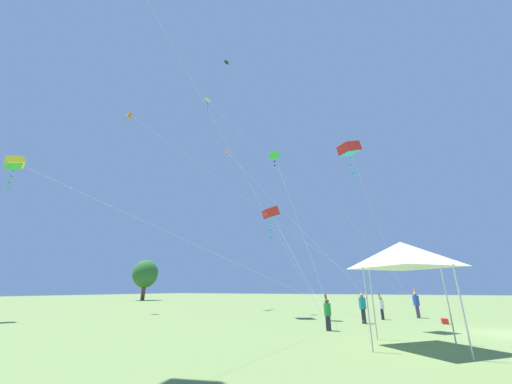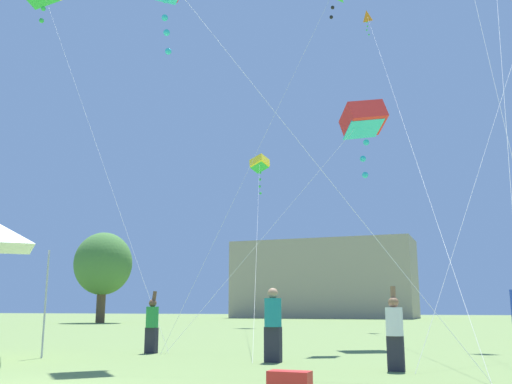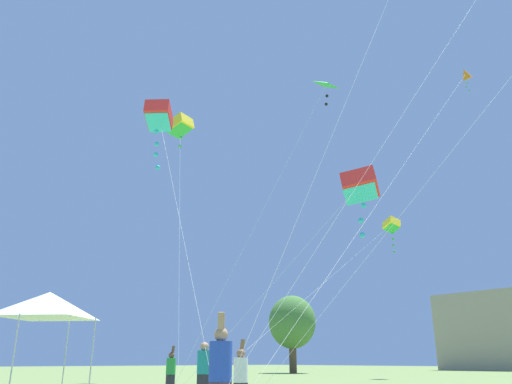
# 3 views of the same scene
# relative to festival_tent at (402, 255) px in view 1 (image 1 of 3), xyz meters

# --- Properties ---
(tree_far_left) EXTENTS (4.97, 4.47, 7.49)m
(tree_far_left) POSITION_rel_festival_tent_xyz_m (30.42, 44.43, 1.51)
(tree_far_left) COLOR brown
(tree_far_left) RESTS_ON ground
(festival_tent) EXTENTS (3.14, 3.14, 3.85)m
(festival_tent) POSITION_rel_festival_tent_xyz_m (0.00, 0.00, 0.00)
(festival_tent) COLOR #B7B7BC
(festival_tent) RESTS_ON ground
(cooler_box) EXTENTS (0.67, 0.33, 0.31)m
(cooler_box) POSITION_rel_festival_tent_xyz_m (9.35, -2.07, -3.18)
(cooler_box) COLOR red
(cooler_box) RESTS_ON ground
(person_green_shirt) EXTENTS (0.36, 0.36, 1.78)m
(person_green_shirt) POSITION_rel_festival_tent_xyz_m (3.25, 3.83, -2.47)
(person_green_shirt) COLOR #282833
(person_green_shirt) RESTS_ON ground
(person_blue_shirt) EXTENTS (0.43, 0.43, 2.11)m
(person_blue_shirt) POSITION_rel_festival_tent_xyz_m (12.91, -0.86, -2.31)
(person_blue_shirt) COLOR #473860
(person_blue_shirt) RESTS_ON ground
(person_white_shirt) EXTENTS (0.36, 0.36, 1.75)m
(person_white_shirt) POSITION_rel_festival_tent_xyz_m (10.53, 1.50, -2.49)
(person_white_shirt) COLOR #282833
(person_white_shirt) RESTS_ON ground
(person_teal_shirt) EXTENTS (0.42, 0.42, 1.77)m
(person_teal_shirt) POSITION_rel_festival_tent_xyz_m (7.48, 2.47, -2.38)
(person_teal_shirt) COLOR #282833
(person_teal_shirt) RESTS_ON ground
(kite_black_delta_0) EXTENTS (2.30, 17.47, 29.15)m
(kite_black_delta_0) POSITION_rel_festival_tent_xyz_m (11.45, 15.15, 24.53)
(kite_black_delta_0) COLOR silver
(kite_black_delta_0) RESTS_ON ground
(kite_yellow_delta_1) EXTENTS (2.34, 22.27, 27.43)m
(kite_yellow_delta_1) POSITION_rel_festival_tent_xyz_m (14.47, 20.37, 23.38)
(kite_yellow_delta_1) COLOR silver
(kite_yellow_delta_1) RESTS_ON ground
(kite_green_delta_2) EXTENTS (4.69, 5.40, 13.29)m
(kite_green_delta_2) POSITION_rel_festival_tent_xyz_m (7.87, 8.31, 9.56)
(kite_green_delta_2) COLOR silver
(kite_green_delta_2) RESTS_ON ground
(kite_orange_diamond_3) EXTENTS (6.40, 26.31, 21.63)m
(kite_orange_diamond_3) POSITION_rel_festival_tent_xyz_m (6.42, 25.36, 17.67)
(kite_orange_diamond_3) COLOR silver
(kite_orange_diamond_3) RESTS_ON ground
(kite_yellow_box_5) EXTENTS (10.00, 25.60, 12.36)m
(kite_yellow_box_5) POSITION_rel_festival_tent_xyz_m (-2.13, 26.95, 8.33)
(kite_yellow_box_5) COLOR silver
(kite_yellow_box_5) RESTS_ON ground
(kite_pink_delta_6) EXTENTS (6.41, 17.85, 20.04)m
(kite_pink_delta_6) POSITION_rel_festival_tent_xyz_m (16.86, 18.33, 15.92)
(kite_pink_delta_6) COLOR silver
(kite_pink_delta_6) RESTS_ON ground
(kite_red_box_7) EXTENTS (8.68, 3.11, 11.11)m
(kite_red_box_7) POSITION_rel_festival_tent_xyz_m (4.51, 1.91, 7.23)
(kite_red_box_7) COLOR silver
(kite_red_box_7) RESTS_ON ground
(kite_red_box_8) EXTENTS (5.92, 6.37, 8.81)m
(kite_red_box_8) POSITION_rel_festival_tent_xyz_m (8.71, 9.14, 4.76)
(kite_red_box_8) COLOR silver
(kite_red_box_8) RESTS_ON ground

